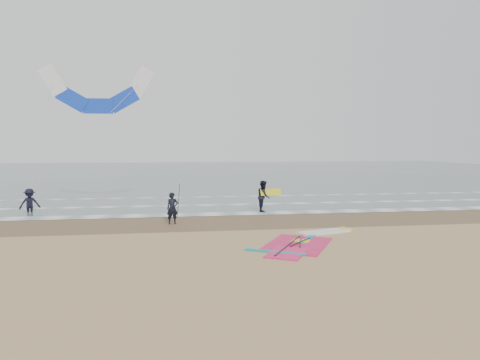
{
  "coord_description": "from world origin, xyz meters",
  "views": [
    {
      "loc": [
        -3.92,
        -15.64,
        3.85
      ],
      "look_at": [
        -0.91,
        5.0,
        2.2
      ],
      "focal_mm": 32.0,
      "sensor_mm": 36.0,
      "label": 1
    }
  ],
  "objects": [
    {
      "name": "person_standing",
      "position": [
        -4.2,
        5.55,
        0.79
      ],
      "size": [
        0.65,
        0.51,
        1.57
      ],
      "primitive_type": "imported",
      "rotation": [
        0.0,
        0.0,
        0.26
      ],
      "color": "black",
      "rests_on": "ground"
    },
    {
      "name": "carried_kiteboard",
      "position": [
        1.44,
        8.67,
        1.17
      ],
      "size": [
        1.3,
        0.51,
        0.39
      ],
      "color": "yellow",
      "rests_on": "ground"
    },
    {
      "name": "surf_kite",
      "position": [
        -8.86,
        12.62,
        7.16
      ],
      "size": [
        7.17,
        2.25,
        7.8
      ],
      "color": "white",
      "rests_on": "ground"
    },
    {
      "name": "ground",
      "position": [
        0.0,
        0.0,
        0.0
      ],
      "size": [
        120.0,
        120.0,
        0.0
      ],
      "primitive_type": "plane",
      "color": "tan",
      "rests_on": "ground"
    },
    {
      "name": "person_walking",
      "position": [
        1.04,
        8.77,
        0.93
      ],
      "size": [
        0.84,
        1.01,
        1.85
      ],
      "primitive_type": "imported",
      "rotation": [
        0.0,
        0.0,
        1.4
      ],
      "color": "black",
      "rests_on": "ground"
    },
    {
      "name": "windsurf_rig",
      "position": [
        1.2,
        0.84,
        0.03
      ],
      "size": [
        5.39,
        5.11,
        0.13
      ],
      "color": "white",
      "rests_on": "ground"
    },
    {
      "name": "foam_waterline",
      "position": [
        0.0,
        10.44,
        0.03
      ],
      "size": [
        120.0,
        9.15,
        0.02
      ],
      "color": "white",
      "rests_on": "ground"
    },
    {
      "name": "held_pole",
      "position": [
        -3.9,
        5.55,
        1.15
      ],
      "size": [
        0.17,
        0.86,
        1.82
      ],
      "color": "black",
      "rests_on": "ground"
    },
    {
      "name": "wet_sand_band",
      "position": [
        0.0,
        6.0,
        0.0
      ],
      "size": [
        120.0,
        5.0,
        0.01
      ],
      "primitive_type": "cube",
      "color": "brown",
      "rests_on": "ground"
    },
    {
      "name": "person_wading",
      "position": [
        -12.45,
        10.46,
        0.88
      ],
      "size": [
        1.3,
        1.04,
        1.75
      ],
      "primitive_type": "imported",
      "rotation": [
        0.0,
        0.0,
        0.4
      ],
      "color": "black",
      "rests_on": "ground"
    },
    {
      "name": "sea_water",
      "position": [
        0.0,
        48.0,
        0.01
      ],
      "size": [
        120.0,
        80.0,
        0.02
      ],
      "primitive_type": "cube",
      "color": "#47605E",
      "rests_on": "ground"
    }
  ]
}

